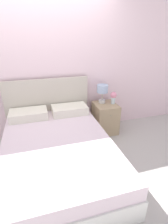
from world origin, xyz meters
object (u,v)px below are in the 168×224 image
bed (57,149)px  table_lamp (102,90)px  flower_vase (113,97)px  nightstand (105,118)px

bed → table_lamp: (1.01, 0.82, 0.55)m
bed → flower_vase: bearing=30.7°
nightstand → flower_vase: 0.45m
table_lamp → flower_vase: size_ratio=1.53×
table_lamp → flower_vase: table_lamp is taller
nightstand → table_lamp: 0.54m
bed → table_lamp: bed is taller
bed → flower_vase: (1.19, 0.71, 0.45)m
nightstand → bed: bearing=-145.7°
table_lamp → nightstand: bearing=-69.7°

